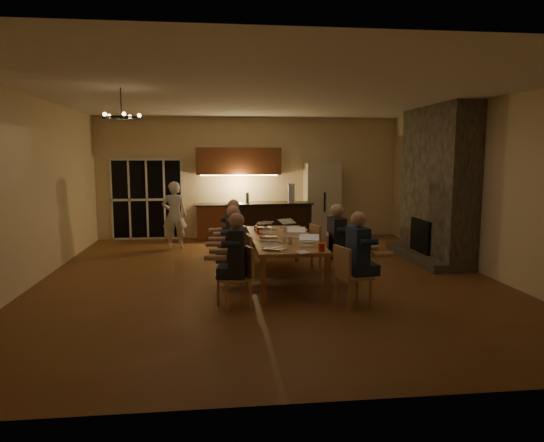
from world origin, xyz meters
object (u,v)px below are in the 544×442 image
(person_right_near, at_px, (358,258))
(can_right, at_px, (300,232))
(laptop_c, at_px, (268,231))
(person_right_mid, at_px, (336,244))
(laptop_e, at_px, (263,223))
(plate_far, at_px, (301,230))
(chair_right_near, at_px, (353,276))
(laptop_b, at_px, (309,239))
(bar_blender, at_px, (291,193))
(standing_person, at_px, (175,215))
(plate_left, at_px, (272,247))
(chair_right_far, at_px, (324,247))
(person_left_far, at_px, (234,236))
(can_silver, at_px, (290,241))
(bar_bottle, at_px, (247,198))
(refrigerator, at_px, (322,201))
(plate_near, at_px, (307,241))
(chair_left_near, at_px, (234,277))
(mug_mid, at_px, (286,230))
(redcup_mid, at_px, (260,231))
(person_left_near, at_px, (237,261))
(dining_table, at_px, (283,258))
(chair_right_mid, at_px, (339,260))
(mug_front, at_px, (284,239))
(mug_back, at_px, (256,228))
(laptop_d, at_px, (296,231))
(laptop_f, at_px, (290,222))
(chair_left_far, at_px, (232,249))
(bar_island, at_px, (269,225))
(chair_left_mid, at_px, (237,262))
(redcup_near, at_px, (322,247))
(person_left_mid, at_px, (233,247))
(laptop_a, at_px, (274,242))
(chandelier, at_px, (122,118))
(can_cola, at_px, (266,224))

(person_right_near, bearing_deg, can_right, 9.14)
(laptop_c, bearing_deg, person_right_mid, 160.26)
(laptop_e, xyz_separation_m, plate_far, (0.69, -0.36, -0.10))
(chair_right_near, height_order, person_right_near, person_right_near)
(laptop_b, distance_m, bar_blender, 3.94)
(standing_person, bearing_deg, plate_left, 116.96)
(chair_right_far, relative_size, person_left_far, 0.64)
(chair_right_far, bearing_deg, can_silver, 131.74)
(bar_bottle, bearing_deg, refrigerator, 29.14)
(plate_near, bearing_deg, plate_left, -144.95)
(chair_left_near, bearing_deg, mug_mid, 134.10)
(redcup_mid, bearing_deg, laptop_b, -63.26)
(person_left_near, relative_size, person_left_far, 1.00)
(person_left_far, relative_size, mug_mid, 13.80)
(dining_table, height_order, plate_left, plate_left)
(dining_table, height_order, chair_right_mid, chair_right_mid)
(mug_front, bearing_deg, redcup_mid, 109.90)
(person_right_near, distance_m, mug_back, 2.75)
(plate_near, relative_size, bar_bottle, 1.13)
(chair_right_near, relative_size, laptop_d, 2.78)
(laptop_d, bearing_deg, mug_front, -112.64)
(laptop_f, bearing_deg, chair_left_far, 175.79)
(chair_right_near, relative_size, can_right, 7.42)
(bar_island, xyz_separation_m, can_silver, (-0.05, -3.76, 0.27))
(laptop_b, xyz_separation_m, laptop_e, (-0.54, 2.04, 0.00))
(person_right_mid, bearing_deg, person_left_far, 53.63)
(laptop_c, bearing_deg, bar_island, -91.00)
(person_right_mid, bearing_deg, chair_left_far, 54.06)
(refrigerator, relative_size, standing_person, 1.25)
(standing_person, bearing_deg, chair_left_mid, 112.39)
(refrigerator, bearing_deg, chair_right_far, -101.55)
(chair_right_far, distance_m, can_silver, 1.57)
(mug_mid, distance_m, bar_blender, 2.54)
(chair_left_far, height_order, chair_right_far, same)
(person_left_far, height_order, laptop_f, person_left_far)
(mug_front, distance_m, can_silver, 0.24)
(redcup_near, distance_m, plate_left, 0.81)
(dining_table, relative_size, bar_bottle, 12.26)
(person_left_mid, bearing_deg, person_right_near, 62.22)
(chair_right_near, relative_size, person_left_near, 0.64)
(redcup_mid, bearing_deg, dining_table, -50.38)
(laptop_a, bearing_deg, chandelier, 19.79)
(can_cola, xyz_separation_m, bar_blender, (0.78, 1.63, 0.50))
(laptop_c, bearing_deg, person_left_mid, 46.41)
(bar_bottle, bearing_deg, mug_mid, -77.57)
(chandelier, xyz_separation_m, laptop_e, (2.33, 1.83, -1.89))
(person_right_near, distance_m, can_right, 1.93)
(standing_person, distance_m, can_cola, 2.68)
(dining_table, xyz_separation_m, chair_right_mid, (0.88, -0.56, 0.07))
(laptop_b, distance_m, laptop_d, 0.85)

